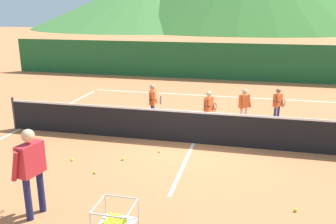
# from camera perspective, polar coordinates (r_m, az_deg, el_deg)

# --- Properties ---
(ground_plane) EXTENTS (120.00, 120.00, 0.00)m
(ground_plane) POSITION_cam_1_polar(r_m,az_deg,el_deg) (10.49, 4.11, -5.00)
(ground_plane) COLOR #C67042
(line_baseline_far) EXTENTS (11.47, 0.08, 0.01)m
(line_baseline_far) POSITION_cam_1_polar(r_m,az_deg,el_deg) (16.23, 7.54, 2.55)
(line_baseline_far) COLOR white
(line_baseline_far) RESTS_ON ground
(line_sideline_west) EXTENTS (0.08, 11.46, 0.01)m
(line_sideline_west) POSITION_cam_1_polar(r_m,az_deg,el_deg) (12.66, -22.48, -2.48)
(line_sideline_west) COLOR white
(line_sideline_west) RESTS_ON ground
(line_service_center) EXTENTS (0.08, 6.34, 0.01)m
(line_service_center) POSITION_cam_1_polar(r_m,az_deg,el_deg) (10.49, 4.11, -4.98)
(line_service_center) COLOR white
(line_service_center) RESTS_ON ground
(tennis_net) EXTENTS (11.89, 0.08, 1.05)m
(tennis_net) POSITION_cam_1_polar(r_m,az_deg,el_deg) (10.33, 4.16, -2.41)
(tennis_net) COLOR #333338
(tennis_net) RESTS_ON ground
(instructor) EXTENTS (0.44, 0.83, 1.72)m
(instructor) POSITION_cam_1_polar(r_m,az_deg,el_deg) (7.05, -21.02, -7.88)
(instructor) COLOR #191E4C
(instructor) RESTS_ON ground
(student_0) EXTENTS (0.47, 0.62, 1.35)m
(student_0) POSITION_cam_1_polar(r_m,az_deg,el_deg) (12.12, -2.42, 1.95)
(student_0) COLOR navy
(student_0) RESTS_ON ground
(student_1) EXTENTS (0.41, 0.69, 1.27)m
(student_1) POSITION_cam_1_polar(r_m,az_deg,el_deg) (11.51, 6.53, 0.86)
(student_1) COLOR silver
(student_1) RESTS_ON ground
(student_2) EXTENTS (0.44, 0.46, 1.25)m
(student_2) POSITION_cam_1_polar(r_m,az_deg,el_deg) (12.13, 12.06, 1.31)
(student_2) COLOR silver
(student_2) RESTS_ON ground
(student_3) EXTENTS (0.40, 0.68, 1.21)m
(student_3) POSITION_cam_1_polar(r_m,az_deg,el_deg) (12.65, 17.12, 1.47)
(student_3) COLOR navy
(student_3) RESTS_ON ground
(ball_cart) EXTENTS (0.58, 0.58, 0.90)m
(ball_cart) POSITION_cam_1_polar(r_m,az_deg,el_deg) (5.84, -8.52, -17.07)
(ball_cart) COLOR #B7B7BC
(ball_cart) RESTS_ON ground
(tennis_ball_0) EXTENTS (0.07, 0.07, 0.07)m
(tennis_ball_0) POSITION_cam_1_polar(r_m,az_deg,el_deg) (9.62, -15.04, -7.33)
(tennis_ball_0) COLOR yellow
(tennis_ball_0) RESTS_ON ground
(tennis_ball_1) EXTENTS (0.07, 0.07, 0.07)m
(tennis_ball_1) POSITION_cam_1_polar(r_m,az_deg,el_deg) (9.79, -1.37, -6.33)
(tennis_ball_1) COLOR yellow
(tennis_ball_1) RESTS_ON ground
(tennis_ball_2) EXTENTS (0.07, 0.07, 0.07)m
(tennis_ball_2) POSITION_cam_1_polar(r_m,az_deg,el_deg) (9.40, -7.20, -7.46)
(tennis_ball_2) COLOR yellow
(tennis_ball_2) RESTS_ON ground
(tennis_ball_7) EXTENTS (0.07, 0.07, 0.07)m
(tennis_ball_7) POSITION_cam_1_polar(r_m,az_deg,el_deg) (8.79, -11.60, -9.42)
(tennis_ball_7) COLOR yellow
(tennis_ball_7) RESTS_ON ground
(tennis_ball_8) EXTENTS (0.07, 0.07, 0.07)m
(tennis_ball_8) POSITION_cam_1_polar(r_m,az_deg,el_deg) (7.58, 19.69, -14.50)
(tennis_ball_8) COLOR yellow
(tennis_ball_8) RESTS_ON ground
(windscreen_fence) EXTENTS (25.24, 0.08, 2.01)m
(windscreen_fence) POSITION_cam_1_polar(r_m,az_deg,el_deg) (19.95, 8.85, 7.96)
(windscreen_fence) COLOR #1E5B2D
(windscreen_fence) RESTS_ON ground
(hill_2) EXTENTS (48.03, 48.03, 10.35)m
(hill_2) POSITION_cam_1_polar(r_m,az_deg,el_deg) (78.47, -3.12, 17.12)
(hill_2) COLOR #427A38
(hill_2) RESTS_ON ground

